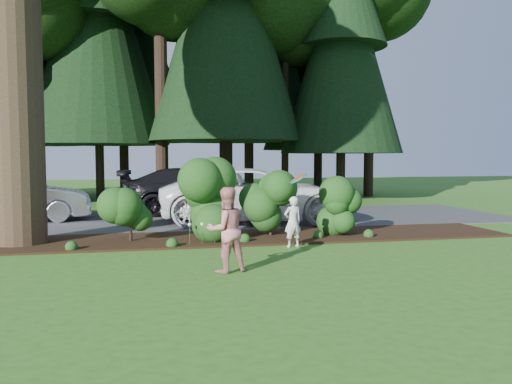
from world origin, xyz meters
TOP-DOWN VIEW (x-y plane):
  - ground at (0.00, 0.00)m, footprint 80.00×80.00m
  - mulch_bed at (0.00, 3.25)m, footprint 16.00×2.50m
  - driveway at (0.00, 7.50)m, footprint 22.00×6.00m
  - shrub_row at (0.77, 3.14)m, footprint 6.53×1.60m
  - lily_cluster at (-0.30, 2.40)m, footprint 0.69×0.09m
  - tree_wall at (0.25, 16.38)m, footprint 25.66×12.15m
  - car_silver_wagon at (-5.83, 7.85)m, footprint 4.88×2.23m
  - car_white_suv at (1.88, 6.25)m, footprint 6.53×3.62m
  - car_dark_suv at (0.24, 9.22)m, footprint 5.86×2.49m
  - child at (1.78, 1.80)m, footprint 0.49×0.37m
  - adult at (-0.14, -0.44)m, footprint 0.90×0.79m
  - frisbee at (2.00, 2.10)m, footprint 0.40×0.45m

SIDE VIEW (x-z plane):
  - ground at x=0.00m, z-range 0.00..0.00m
  - driveway at x=0.00m, z-range 0.00..0.03m
  - mulch_bed at x=0.00m, z-range 0.00..0.05m
  - lily_cluster at x=-0.30m, z-range 0.21..0.78m
  - child at x=1.78m, z-range 0.00..1.20m
  - adult at x=-0.14m, z-range 0.00..1.58m
  - car_silver_wagon at x=-5.83m, z-range 0.03..1.58m
  - shrub_row at x=0.77m, z-range 0.00..1.61m
  - car_dark_suv at x=0.24m, z-range 0.03..1.72m
  - car_white_suv at x=1.88m, z-range 0.03..1.76m
  - frisbee at x=2.00m, z-range 1.48..1.75m
  - tree_wall at x=0.25m, z-range 0.96..18.05m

